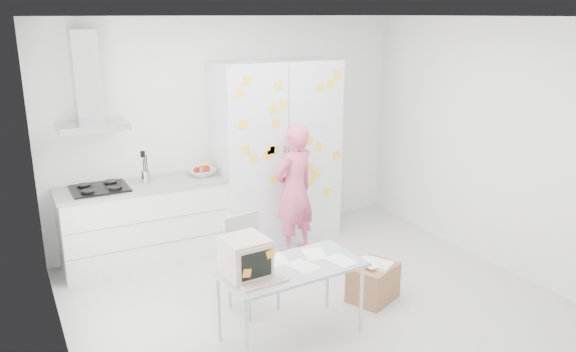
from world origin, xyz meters
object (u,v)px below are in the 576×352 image
person (294,190)px  desk (263,263)px  cardboard_box (373,282)px  chair (249,257)px

person → desk: size_ratio=1.21×
desk → cardboard_box: 1.41m
person → chair: bearing=26.5°
chair → cardboard_box: (1.13, -0.46, -0.32)m
desk → chair: desk is taller
desk → chair: size_ratio=1.41×
person → desk: person is taller
person → chair: person is taller
desk → cardboard_box: desk is taller
chair → cardboard_box: 1.26m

